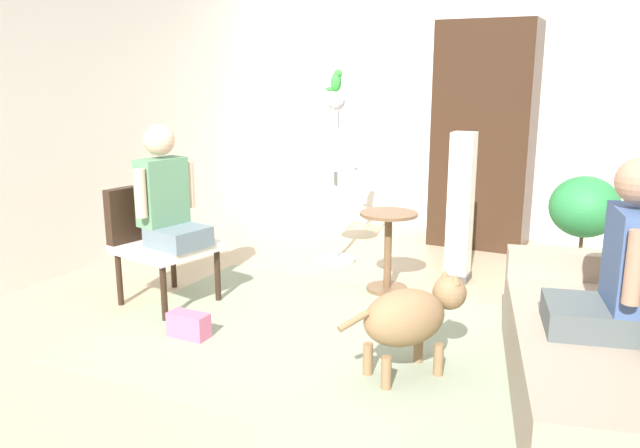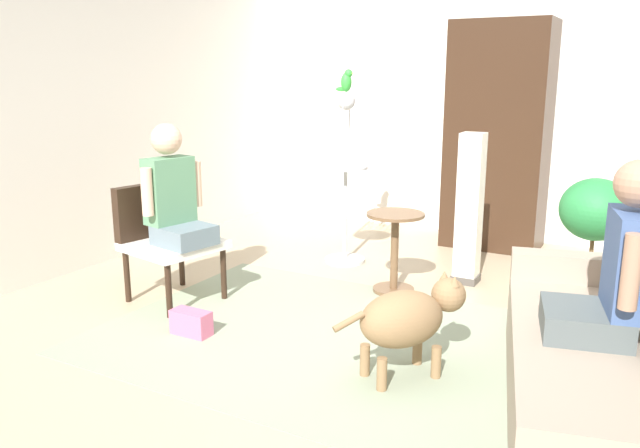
# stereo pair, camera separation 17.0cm
# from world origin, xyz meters

# --- Properties ---
(ground_plane) EXTENTS (7.55, 7.55, 0.00)m
(ground_plane) POSITION_xyz_m (0.00, 0.00, 0.00)
(ground_plane) COLOR tan
(back_wall) EXTENTS (6.14, 0.12, 2.77)m
(back_wall) POSITION_xyz_m (0.00, 3.21, 1.38)
(back_wall) COLOR silver
(back_wall) RESTS_ON ground
(left_wall) EXTENTS (0.12, 6.89, 2.77)m
(left_wall) POSITION_xyz_m (-2.83, 0.30, 1.38)
(left_wall) COLOR silver
(left_wall) RESTS_ON ground
(area_rug) EXTENTS (2.98, 2.14, 0.01)m
(area_rug) POSITION_xyz_m (-0.16, 0.03, 0.00)
(area_rug) COLOR gray
(area_rug) RESTS_ON ground
(couch) EXTENTS (1.28, 2.06, 0.78)m
(couch) POSITION_xyz_m (1.45, -0.10, 0.28)
(couch) COLOR gray
(couch) RESTS_ON ground
(armchair) EXTENTS (0.71, 0.71, 0.86)m
(armchair) POSITION_xyz_m (-1.65, 0.12, 0.51)
(armchair) COLOR black
(armchair) RESTS_ON ground
(person_on_couch) EXTENTS (0.54, 0.55, 0.87)m
(person_on_couch) POSITION_xyz_m (1.42, -0.13, 0.76)
(person_on_couch) COLOR #4F5859
(person_on_armchair) EXTENTS (0.49, 0.50, 0.86)m
(person_on_armchair) POSITION_xyz_m (-1.51, 0.09, 0.81)
(person_on_armchair) COLOR slate
(round_end_table) EXTENTS (0.44, 0.44, 0.63)m
(round_end_table) POSITION_xyz_m (-0.19, 1.06, 0.37)
(round_end_table) COLOR brown
(round_end_table) RESTS_ON ground
(dog) EXTENTS (0.55, 0.69, 0.57)m
(dog) POSITION_xyz_m (0.42, -0.21, 0.35)
(dog) COLOR olive
(dog) RESTS_ON ground
(bird_cage_stand) EXTENTS (0.39, 0.39, 1.50)m
(bird_cage_stand) POSITION_xyz_m (-0.88, 1.60, 0.75)
(bird_cage_stand) COLOR silver
(bird_cage_stand) RESTS_ON ground
(parrot) EXTENTS (0.17, 0.10, 0.19)m
(parrot) POSITION_xyz_m (-0.88, 1.60, 1.59)
(parrot) COLOR green
(parrot) RESTS_ON bird_cage_stand
(potted_plant) EXTENTS (0.51, 0.51, 0.92)m
(potted_plant) POSITION_xyz_m (1.15, 1.63, 0.59)
(potted_plant) COLOR beige
(potted_plant) RESTS_ON ground
(column_lamp) EXTENTS (0.20, 0.20, 1.21)m
(column_lamp) POSITION_xyz_m (0.24, 1.56, 0.60)
(column_lamp) COLOR #4C4742
(column_lamp) RESTS_ON ground
(armoire_cabinet) EXTENTS (0.91, 0.56, 2.14)m
(armoire_cabinet) POSITION_xyz_m (0.14, 2.80, 1.07)
(armoire_cabinet) COLOR #382316
(armoire_cabinet) RESTS_ON ground
(handbag) EXTENTS (0.27, 0.13, 0.16)m
(handbag) POSITION_xyz_m (-1.01, -0.36, 0.08)
(handbag) COLOR #D8668C
(handbag) RESTS_ON ground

